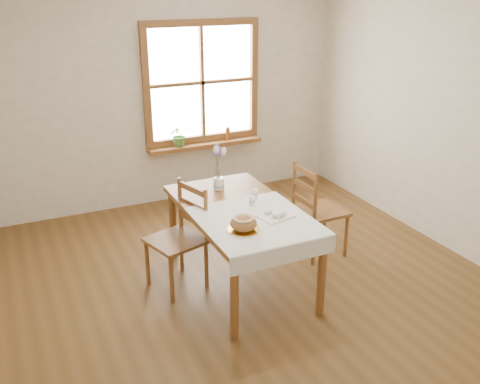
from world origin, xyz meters
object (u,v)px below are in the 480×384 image
object	(u,v)px
dining_table	(240,217)
flower_vase	(219,184)
chair_left	(176,239)
chair_right	(321,209)
bread_plate	(243,230)

from	to	relation	value
dining_table	flower_vase	size ratio (longest dim) A/B	14.16
chair_left	flower_vase	world-z (taller)	chair_left
chair_right	bread_plate	world-z (taller)	chair_right
flower_vase	chair_left	bearing A→B (deg)	-152.00
chair_right	bread_plate	bearing A→B (deg)	117.74
chair_right	flower_vase	distance (m)	1.07
chair_left	bread_plate	world-z (taller)	chair_left
chair_right	bread_plate	size ratio (longest dim) A/B	3.82
chair_right	dining_table	bearing A→B (deg)	100.06
chair_left	chair_right	size ratio (longest dim) A/B	0.99
chair_right	flower_vase	xyz separation A→B (m)	(-0.97, 0.28, 0.33)
chair_right	flower_vase	world-z (taller)	chair_right
chair_left	chair_right	bearing A→B (deg)	73.30
chair_left	bread_plate	distance (m)	0.78
dining_table	chair_right	xyz separation A→B (m)	(0.97, 0.19, -0.19)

